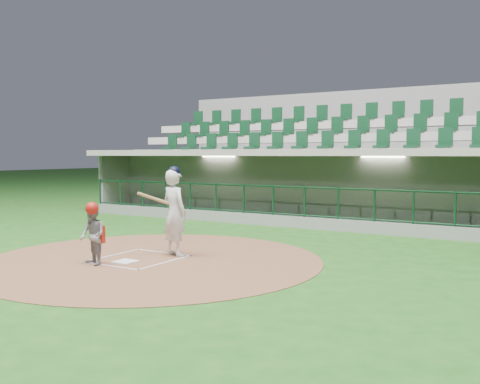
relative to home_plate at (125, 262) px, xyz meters
The scene contains 8 objects.
ground 0.70m from the home_plate, 90.00° to the left, with size 120.00×120.00×0.00m, color #1B4B15.
dirt_circle 0.58m from the home_plate, 59.04° to the left, with size 7.20×7.20×0.01m, color brown.
home_plate is the anchor object (origin of this frame).
batter_box_chalk 0.40m from the home_plate, 90.00° to the left, with size 1.55×1.80×0.01m.
dugout_structure 8.57m from the home_plate, 89.18° to the left, with size 16.40×3.70×3.00m.
seating_deck 11.69m from the home_plate, 90.00° to the left, with size 17.00×6.72×5.15m.
batter 1.53m from the home_plate, 68.55° to the left, with size 0.94×0.96×1.98m.
catcher 0.90m from the home_plate, 123.70° to the right, with size 0.70×0.63×1.28m.
Camera 1 is at (7.66, -8.86, 2.23)m, focal length 40.00 mm.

